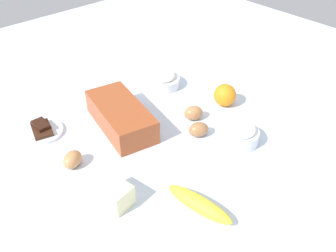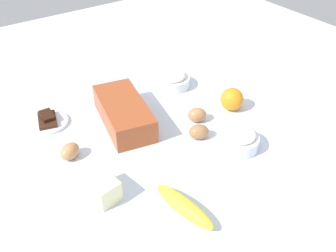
{
  "view_description": "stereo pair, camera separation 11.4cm",
  "coord_description": "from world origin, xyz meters",
  "px_view_note": "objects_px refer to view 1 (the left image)",
  "views": [
    {
      "loc": [
        -0.68,
        0.61,
        0.73
      ],
      "look_at": [
        0.0,
        0.0,
        0.04
      ],
      "focal_mm": 39.77,
      "sensor_mm": 36.0,
      "label": 1
    },
    {
      "loc": [
        -0.75,
        0.52,
        0.73
      ],
      "look_at": [
        0.0,
        0.0,
        0.04
      ],
      "focal_mm": 39.77,
      "sensor_mm": 36.0,
      "label": 2
    }
  ],
  "objects_px": {
    "banana": "(199,204)",
    "sugar_bowl": "(239,133)",
    "butter_block": "(114,194)",
    "egg_loose": "(199,130)",
    "egg_near_butter": "(72,159)",
    "egg_beside_bowl": "(193,113)",
    "chocolate_plate": "(42,130)",
    "flour_bowl": "(162,79)",
    "loaf_pan": "(121,116)",
    "orange_fruit": "(224,95)"
  },
  "relations": [
    {
      "from": "orange_fruit",
      "to": "egg_beside_bowl",
      "type": "bearing_deg",
      "value": 86.82
    },
    {
      "from": "sugar_bowl",
      "to": "egg_near_butter",
      "type": "distance_m",
      "value": 0.5
    },
    {
      "from": "banana",
      "to": "butter_block",
      "type": "xyz_separation_m",
      "value": [
        0.16,
        0.14,
        0.01
      ]
    },
    {
      "from": "banana",
      "to": "chocolate_plate",
      "type": "height_order",
      "value": "banana"
    },
    {
      "from": "flour_bowl",
      "to": "chocolate_plate",
      "type": "xyz_separation_m",
      "value": [
        0.04,
        0.47,
        -0.02
      ]
    },
    {
      "from": "butter_block",
      "to": "egg_loose",
      "type": "xyz_separation_m",
      "value": [
        0.05,
        -0.36,
        -0.01
      ]
    },
    {
      "from": "banana",
      "to": "egg_near_butter",
      "type": "bearing_deg",
      "value": 23.08
    },
    {
      "from": "butter_block",
      "to": "egg_near_butter",
      "type": "relative_size",
      "value": 1.41
    },
    {
      "from": "loaf_pan",
      "to": "orange_fruit",
      "type": "height_order",
      "value": "loaf_pan"
    },
    {
      "from": "orange_fruit",
      "to": "egg_near_butter",
      "type": "height_order",
      "value": "orange_fruit"
    },
    {
      "from": "loaf_pan",
      "to": "sugar_bowl",
      "type": "bearing_deg",
      "value": -132.31
    },
    {
      "from": "loaf_pan",
      "to": "banana",
      "type": "xyz_separation_m",
      "value": [
        -0.41,
        0.06,
        -0.02
      ]
    },
    {
      "from": "butter_block",
      "to": "chocolate_plate",
      "type": "relative_size",
      "value": 0.69
    },
    {
      "from": "loaf_pan",
      "to": "butter_block",
      "type": "relative_size",
      "value": 3.34
    },
    {
      "from": "egg_near_butter",
      "to": "egg_beside_bowl",
      "type": "distance_m",
      "value": 0.42
    },
    {
      "from": "loaf_pan",
      "to": "egg_beside_bowl",
      "type": "bearing_deg",
      "value": -110.49
    },
    {
      "from": "flour_bowl",
      "to": "sugar_bowl",
      "type": "relative_size",
      "value": 1.08
    },
    {
      "from": "egg_near_butter",
      "to": "egg_beside_bowl",
      "type": "bearing_deg",
      "value": -99.49
    },
    {
      "from": "sugar_bowl",
      "to": "egg_near_butter",
      "type": "xyz_separation_m",
      "value": [
        0.25,
        0.43,
        -0.01
      ]
    },
    {
      "from": "orange_fruit",
      "to": "egg_near_butter",
      "type": "relative_size",
      "value": 1.23
    },
    {
      "from": "sugar_bowl",
      "to": "orange_fruit",
      "type": "bearing_deg",
      "value": -36.14
    },
    {
      "from": "loaf_pan",
      "to": "orange_fruit",
      "type": "relative_size",
      "value": 3.83
    },
    {
      "from": "egg_near_butter",
      "to": "egg_loose",
      "type": "height_order",
      "value": "same"
    },
    {
      "from": "flour_bowl",
      "to": "chocolate_plate",
      "type": "relative_size",
      "value": 1.0
    },
    {
      "from": "chocolate_plate",
      "to": "flour_bowl",
      "type": "bearing_deg",
      "value": -94.75
    },
    {
      "from": "flour_bowl",
      "to": "orange_fruit",
      "type": "relative_size",
      "value": 1.66
    },
    {
      "from": "egg_near_butter",
      "to": "chocolate_plate",
      "type": "distance_m",
      "value": 0.2
    },
    {
      "from": "egg_beside_bowl",
      "to": "egg_loose",
      "type": "xyz_separation_m",
      "value": [
        -0.07,
        0.05,
        -0.0
      ]
    },
    {
      "from": "orange_fruit",
      "to": "egg_near_butter",
      "type": "bearing_deg",
      "value": 82.1
    },
    {
      "from": "banana",
      "to": "egg_loose",
      "type": "relative_size",
      "value": 3.01
    },
    {
      "from": "egg_beside_bowl",
      "to": "egg_loose",
      "type": "relative_size",
      "value": 0.99
    },
    {
      "from": "orange_fruit",
      "to": "butter_block",
      "type": "bearing_deg",
      "value": 101.57
    },
    {
      "from": "loaf_pan",
      "to": "chocolate_plate",
      "type": "bearing_deg",
      "value": 68.09
    },
    {
      "from": "loaf_pan",
      "to": "chocolate_plate",
      "type": "xyz_separation_m",
      "value": [
        0.14,
        0.21,
        -0.03
      ]
    },
    {
      "from": "egg_loose",
      "to": "loaf_pan",
      "type": "bearing_deg",
      "value": 36.75
    },
    {
      "from": "sugar_bowl",
      "to": "egg_beside_bowl",
      "type": "distance_m",
      "value": 0.18
    },
    {
      "from": "banana",
      "to": "butter_block",
      "type": "distance_m",
      "value": 0.22
    },
    {
      "from": "banana",
      "to": "sugar_bowl",
      "type": "bearing_deg",
      "value": -69.58
    },
    {
      "from": "egg_near_butter",
      "to": "orange_fruit",
      "type": "bearing_deg",
      "value": -97.9
    },
    {
      "from": "loaf_pan",
      "to": "flour_bowl",
      "type": "xyz_separation_m",
      "value": [
        0.1,
        -0.27,
        -0.01
      ]
    },
    {
      "from": "loaf_pan",
      "to": "flour_bowl",
      "type": "bearing_deg",
      "value": -57.36
    },
    {
      "from": "egg_beside_bowl",
      "to": "chocolate_plate",
      "type": "bearing_deg",
      "value": 56.84
    },
    {
      "from": "butter_block",
      "to": "egg_beside_bowl",
      "type": "relative_size",
      "value": 1.44
    },
    {
      "from": "flour_bowl",
      "to": "butter_block",
      "type": "height_order",
      "value": "flour_bowl"
    },
    {
      "from": "banana",
      "to": "egg_near_butter",
      "type": "distance_m",
      "value": 0.38
    },
    {
      "from": "butter_block",
      "to": "chocolate_plate",
      "type": "distance_m",
      "value": 0.39
    },
    {
      "from": "sugar_bowl",
      "to": "butter_block",
      "type": "bearing_deg",
      "value": 82.44
    },
    {
      "from": "banana",
      "to": "chocolate_plate",
      "type": "xyz_separation_m",
      "value": [
        0.55,
        0.14,
        -0.01
      ]
    },
    {
      "from": "chocolate_plate",
      "to": "banana",
      "type": "bearing_deg",
      "value": -165.27
    },
    {
      "from": "loaf_pan",
      "to": "orange_fruit",
      "type": "bearing_deg",
      "value": -99.67
    }
  ]
}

